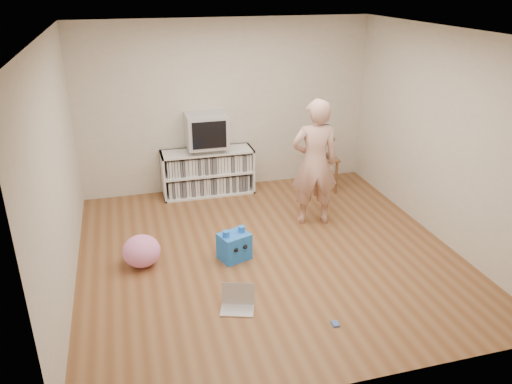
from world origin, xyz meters
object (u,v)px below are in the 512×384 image
Objects in this scene: dvd_deck at (207,148)px; plush_pink at (141,251)px; person at (315,163)px; plush_blue at (234,246)px; crt_tv at (206,130)px; table_lamp at (324,133)px; media_unit at (208,172)px; laptop at (238,302)px; side_table at (322,166)px.

plush_pink is at bearing -120.78° from dvd_deck.
person is 4.13× the size of plush_blue.
plush_blue is (-0.06, -2.04, -0.85)m from crt_tv.
plush_blue is at bearing -91.59° from crt_tv.
crt_tv is at bearing -90.00° from dvd_deck.
table_lamp is at bearing -11.87° from crt_tv.
plush_blue is (-0.06, -2.04, -0.56)m from dvd_deck.
media_unit is 3.03m from laptop.
plush_blue is at bearing -91.59° from dvd_deck.
side_table is (1.74, -0.37, -0.32)m from dvd_deck.
crt_tv is 0.35× the size of person.
media_unit is 1.90m from person.
media_unit reaches higher than plush_blue.
media_unit is 2.55× the size of side_table.
media_unit is 2.72× the size of table_lamp.
crt_tv reaches higher than table_lamp.
crt_tv reaches higher than side_table.
person is at bearing 8.65° from plush_blue.
crt_tv reaches higher than plush_blue.
dvd_deck reaches higher than plush_pink.
table_lamp reaches higher than laptop.
plush_blue is at bearing -7.24° from plush_pink.
media_unit is 0.81× the size of person.
media_unit is at bearing 59.43° from plush_pink.
laptop is (-0.24, -3.01, -0.29)m from media_unit.
side_table is 3.31m from laptop.
person is 4.25× the size of laptop.
media_unit reaches higher than laptop.
plush_pink is at bearing -120.57° from media_unit.
crt_tv is 1.48× the size of laptop.
crt_tv is 3.15m from laptop.
dvd_deck reaches higher than plush_blue.
dvd_deck is 3.08m from laptop.
side_table is 1.32× the size of plush_blue.
media_unit is 3.35× the size of plush_blue.
crt_tv is 2.21m from plush_blue.
plush_pink is (-1.13, -1.91, -0.55)m from dvd_deck.
plush_pink is (-1.13, -1.90, -0.83)m from crt_tv.
plush_pink is at bearing -151.92° from side_table.
plush_blue is (-0.06, -2.06, -0.18)m from media_unit.
media_unit is 0.39m from dvd_deck.
plush_blue is at bearing 97.72° from laptop.
crt_tv is (-0.00, -0.02, 0.67)m from media_unit.
crt_tv reaches higher than laptop.
dvd_deck is 1.11× the size of laptop.
plush_blue is 1.09m from plush_pink.
side_table is at bearing 28.08° from plush_pink.
media_unit is at bearing 68.70° from plush_blue.
person reaches higher than dvd_deck.
crt_tv is 1.36× the size of plush_pink.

